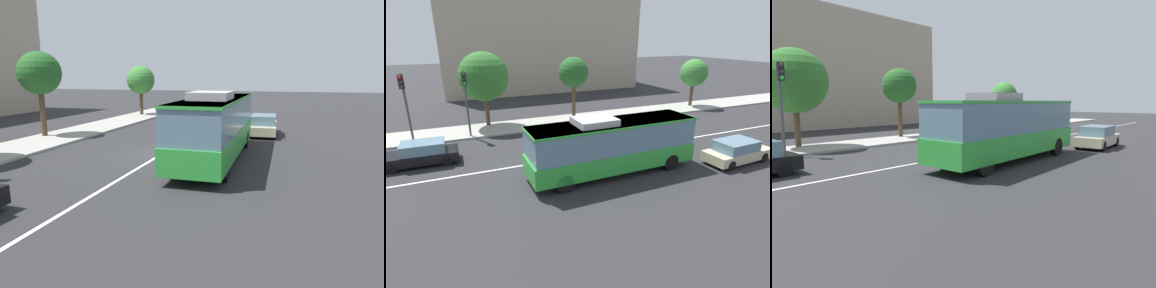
# 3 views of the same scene
# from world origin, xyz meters

# --- Properties ---
(ground_plane) EXTENTS (160.00, 160.00, 0.00)m
(ground_plane) POSITION_xyz_m (0.00, 0.00, 0.00)
(ground_plane) COLOR #28282B
(sidewalk_kerb) EXTENTS (80.00, 3.87, 0.14)m
(sidewalk_kerb) POSITION_xyz_m (0.00, 8.47, 0.07)
(sidewalk_kerb) COLOR #9E9B93
(sidewalk_kerb) RESTS_ON ground_plane
(lane_centre_line) EXTENTS (76.00, 0.16, 0.01)m
(lane_centre_line) POSITION_xyz_m (0.00, 0.00, 0.01)
(lane_centre_line) COLOR silver
(lane_centre_line) RESTS_ON ground_plane
(transit_bus) EXTENTS (10.03, 2.62, 3.46)m
(transit_bus) POSITION_xyz_m (-0.63, -3.03, 1.81)
(transit_bus) COLOR green
(transit_bus) RESTS_ON ground_plane
(sedan_beige) EXTENTS (4.57, 1.98, 1.46)m
(sedan_beige) POSITION_xyz_m (7.46, -4.77, 0.72)
(sedan_beige) COLOR #C6B793
(sedan_beige) RESTS_ON ground_plane
(sedan_black) EXTENTS (4.52, 1.87, 1.46)m
(sedan_black) POSITION_xyz_m (-10.96, 2.68, 0.72)
(sedan_black) COLOR black
(sedan_black) RESTS_ON ground_plane
(traffic_light_near_corner) EXTENTS (0.34, 0.62, 5.20)m
(traffic_light_near_corner) POSITION_xyz_m (-11.80, 6.94, 3.56)
(traffic_light_near_corner) COLOR #47474C
(traffic_light_near_corner) RESTS_ON ground_plane
(traffic_light_mid_block) EXTENTS (0.32, 0.62, 5.20)m
(traffic_light_mid_block) POSITION_xyz_m (-7.73, 6.95, 3.56)
(traffic_light_mid_block) COLOR #47474C
(traffic_light_mid_block) RESTS_ON ground_plane
(street_tree_kerbside_left) EXTENTS (2.94, 2.94, 5.24)m
(street_tree_kerbside_left) POSITION_xyz_m (16.19, 8.77, 3.74)
(street_tree_kerbside_left) COLOR #4C3823
(street_tree_kerbside_left) RESTS_ON ground_plane
(street_tree_kerbside_centre) EXTENTS (2.84, 2.84, 5.79)m
(street_tree_kerbside_centre) POSITION_xyz_m (2.18, 9.61, 4.32)
(street_tree_kerbside_centre) COLOR #4C3823
(street_tree_kerbside_centre) RESTS_ON ground_plane
(street_tree_kerbside_right) EXTENTS (4.13, 4.13, 6.44)m
(street_tree_kerbside_right) POSITION_xyz_m (-6.01, 9.66, 4.36)
(street_tree_kerbside_right) COLOR #4C3823
(street_tree_kerbside_right) RESTS_ON ground_plane
(office_block_background) EXTENTS (27.64, 15.12, 13.60)m
(office_block_background) POSITION_xyz_m (4.24, 29.93, 6.80)
(office_block_background) COLOR tan
(office_block_background) RESTS_ON ground_plane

